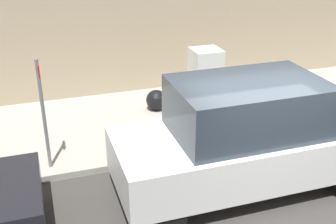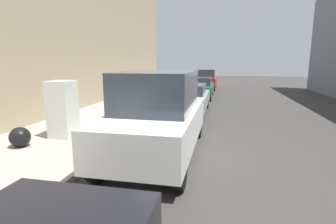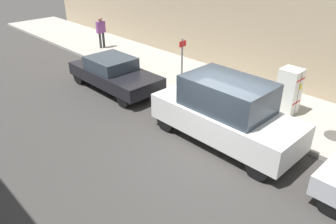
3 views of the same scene
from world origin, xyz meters
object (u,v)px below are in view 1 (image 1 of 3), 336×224
at_px(discarded_refrigerator, 205,82).
at_px(trash_bag, 156,100).
at_px(parked_van_white, 245,137).
at_px(street_sign_post, 43,109).

bearing_deg(discarded_refrigerator, trash_bag, -117.76).
distance_m(trash_bag, parked_van_white, 3.78).
xyz_separation_m(discarded_refrigerator, street_sign_post, (1.45, -3.97, 0.43)).
relative_size(discarded_refrigerator, trash_bag, 3.15).
height_order(discarded_refrigerator, street_sign_post, street_sign_post).
distance_m(street_sign_post, trash_bag, 3.65).
bearing_deg(street_sign_post, parked_van_white, 64.78).
distance_m(discarded_refrigerator, trash_bag, 1.39).
relative_size(street_sign_post, trash_bag, 4.22).
height_order(discarded_refrigerator, parked_van_white, parked_van_white).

